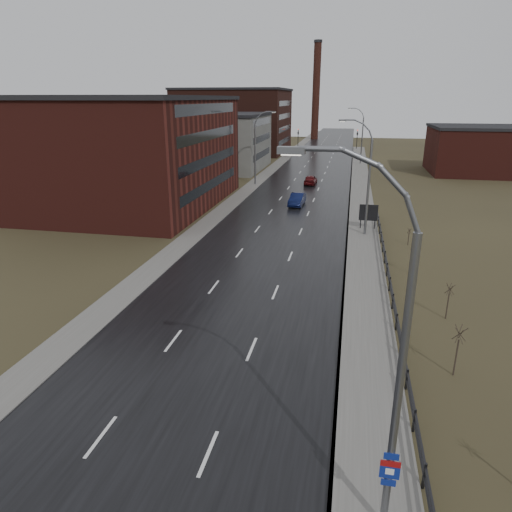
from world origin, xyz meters
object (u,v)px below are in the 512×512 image
at_px(streetlight_main, 390,366).
at_px(car_far, 311,180).
at_px(billboard, 368,213).
at_px(car_near, 297,200).

distance_m(streetlight_main, car_far, 62.35).
distance_m(billboard, car_far, 26.78).
relative_size(streetlight_main, billboard, 4.40).
relative_size(streetlight_main, car_far, 2.69).
height_order(car_near, car_far, car_near).
height_order(streetlight_main, car_near, streetlight_main).
distance_m(streetlight_main, billboard, 36.46).
bearing_deg(billboard, streetlight_main, -90.99).
xyz_separation_m(billboard, car_near, (-8.66, 9.95, -1.03)).
relative_size(car_near, car_far, 1.06).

